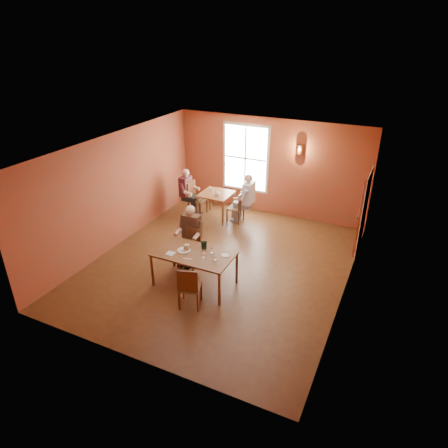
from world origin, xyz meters
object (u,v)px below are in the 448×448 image
at_px(chair_diner_white, 236,207).
at_px(chair_diner_maroon, 198,198).
at_px(chair_diner_main, 190,249).
at_px(diner_main, 189,240).
at_px(diner_white, 237,199).
at_px(diner_maroon, 197,193).
at_px(chair_empty, 190,286).
at_px(main_table, 195,269).
at_px(second_table, 216,206).

bearing_deg(chair_diner_white, chair_diner_maroon, 90.00).
xyz_separation_m(chair_diner_main, chair_diner_white, (0.00, 2.77, -0.00)).
distance_m(diner_main, diner_white, 2.80).
height_order(chair_diner_main, diner_maroon, diner_maroon).
height_order(chair_empty, chair_diner_maroon, chair_diner_maroon).
bearing_deg(chair_empty, main_table, 94.29).
relative_size(main_table, second_table, 1.91).
height_order(chair_diner_main, diner_main, diner_main).
bearing_deg(second_table, chair_diner_main, -76.89).
height_order(chair_diner_main, second_table, chair_diner_main).
distance_m(main_table, chair_diner_main, 0.82).
bearing_deg(diner_maroon, diner_main, 25.33).
bearing_deg(main_table, diner_white, 97.75).
distance_m(main_table, chair_diner_maroon, 3.87).
bearing_deg(chair_diner_white, second_table, 90.00).
height_order(main_table, chair_diner_white, chair_diner_white).
height_order(chair_diner_main, diner_white, diner_white).
bearing_deg(chair_diner_maroon, chair_diner_white, 90.00).
bearing_deg(diner_main, main_table, 128.88).
height_order(diner_main, chair_diner_maroon, diner_main).
xyz_separation_m(diner_main, chair_diner_white, (0.00, 2.80, -0.25)).
relative_size(main_table, chair_diner_main, 1.85).
bearing_deg(second_table, chair_diner_white, 0.00).
distance_m(second_table, diner_maroon, 0.74).
height_order(chair_empty, second_table, chair_empty).
relative_size(main_table, diner_white, 1.19).
bearing_deg(diner_main, diner_white, -90.71).
xyz_separation_m(second_table, diner_white, (0.68, 0.00, 0.33)).
relative_size(chair_diner_main, second_table, 1.03).
height_order(chair_diner_white, diner_maroon, diner_maroon).
distance_m(chair_empty, second_table, 4.38).
relative_size(chair_empty, chair_diner_maroon, 0.92).
xyz_separation_m(main_table, diner_main, (-0.50, 0.62, 0.31)).
height_order(main_table, chair_empty, chair_empty).
bearing_deg(second_table, diner_main, -77.02).
relative_size(main_table, diner_maroon, 1.24).
xyz_separation_m(chair_diner_maroon, diner_maroon, (-0.03, 0.00, 0.18)).
xyz_separation_m(main_table, chair_diner_white, (-0.50, 3.42, 0.06)).
distance_m(chair_diner_main, diner_main, 0.25).
xyz_separation_m(chair_diner_white, diner_white, (0.03, 0.00, 0.26)).
bearing_deg(chair_diner_white, chair_empty, -169.27).
distance_m(diner_main, chair_empty, 1.57).
height_order(diner_main, second_table, diner_main).
bearing_deg(chair_diner_main, chair_diner_white, -90.09).
relative_size(chair_empty, diner_maroon, 0.69).
distance_m(chair_diner_main, chair_empty, 1.58).
distance_m(chair_empty, diner_white, 4.21).
height_order(chair_empty, diner_white, diner_white).
xyz_separation_m(main_table, diner_white, (-0.47, 3.42, 0.33)).
bearing_deg(diner_white, chair_diner_maroon, 90.00).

